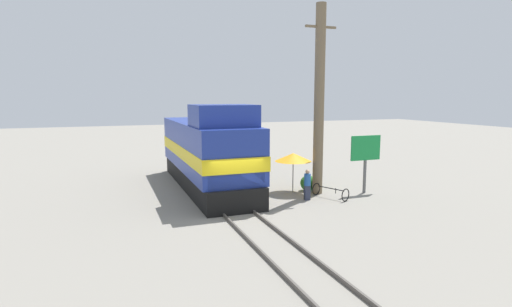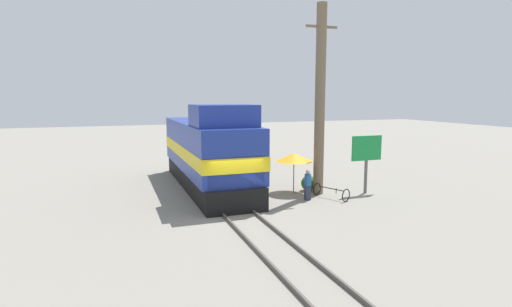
{
  "view_description": "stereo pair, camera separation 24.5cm",
  "coord_description": "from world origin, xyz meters",
  "px_view_note": "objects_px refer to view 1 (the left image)",
  "views": [
    {
      "loc": [
        -5.42,
        -17.15,
        5.32
      ],
      "look_at": [
        1.2,
        0.47,
        2.62
      ],
      "focal_mm": 28.0,
      "sensor_mm": 36.0,
      "label": 1
    },
    {
      "loc": [
        -5.19,
        -17.23,
        5.32
      ],
      "look_at": [
        1.2,
        0.47,
        2.62
      ],
      "focal_mm": 28.0,
      "sensor_mm": 36.0,
      "label": 2
    }
  ],
  "objects_px": {
    "person_bystander": "(307,184)",
    "bicycle": "(330,192)",
    "vendor_umbrella": "(293,157)",
    "billboard_sign": "(366,151)",
    "locomotive": "(208,153)",
    "utility_pole": "(319,100)"
  },
  "relations": [
    {
      "from": "person_bystander",
      "to": "bicycle",
      "type": "relative_size",
      "value": 0.79
    },
    {
      "from": "person_bystander",
      "to": "bicycle",
      "type": "xyz_separation_m",
      "value": [
        1.31,
        -0.13,
        -0.51
      ]
    },
    {
      "from": "vendor_umbrella",
      "to": "person_bystander",
      "type": "xyz_separation_m",
      "value": [
        -0.05,
        -1.8,
        -1.12
      ]
    },
    {
      "from": "billboard_sign",
      "to": "bicycle",
      "type": "distance_m",
      "value": 3.13
    },
    {
      "from": "billboard_sign",
      "to": "person_bystander",
      "type": "height_order",
      "value": "billboard_sign"
    },
    {
      "from": "locomotive",
      "to": "bicycle",
      "type": "bearing_deg",
      "value": -39.5
    },
    {
      "from": "person_bystander",
      "to": "bicycle",
      "type": "bearing_deg",
      "value": -5.66
    },
    {
      "from": "vendor_umbrella",
      "to": "billboard_sign",
      "type": "relative_size",
      "value": 0.69
    },
    {
      "from": "utility_pole",
      "to": "bicycle",
      "type": "bearing_deg",
      "value": -85.56
    },
    {
      "from": "bicycle",
      "to": "vendor_umbrella",
      "type": "bearing_deg",
      "value": 99.54
    },
    {
      "from": "vendor_umbrella",
      "to": "bicycle",
      "type": "height_order",
      "value": "vendor_umbrella"
    },
    {
      "from": "billboard_sign",
      "to": "bicycle",
      "type": "bearing_deg",
      "value": -170.82
    },
    {
      "from": "utility_pole",
      "to": "bicycle",
      "type": "relative_size",
      "value": 5.04
    },
    {
      "from": "billboard_sign",
      "to": "person_bystander",
      "type": "xyz_separation_m",
      "value": [
        -3.7,
        -0.26,
        -1.48
      ]
    },
    {
      "from": "locomotive",
      "to": "person_bystander",
      "type": "bearing_deg",
      "value": -46.47
    },
    {
      "from": "locomotive",
      "to": "billboard_sign",
      "type": "relative_size",
      "value": 3.78
    },
    {
      "from": "locomotive",
      "to": "bicycle",
      "type": "distance_m",
      "value": 7.3
    },
    {
      "from": "vendor_umbrella",
      "to": "bicycle",
      "type": "distance_m",
      "value": 2.82
    },
    {
      "from": "vendor_umbrella",
      "to": "bicycle",
      "type": "xyz_separation_m",
      "value": [
        1.26,
        -1.93,
        -1.63
      ]
    },
    {
      "from": "locomotive",
      "to": "person_bystander",
      "type": "xyz_separation_m",
      "value": [
        4.16,
        -4.38,
        -1.24
      ]
    },
    {
      "from": "locomotive",
      "to": "person_bystander",
      "type": "distance_m",
      "value": 6.16
    },
    {
      "from": "locomotive",
      "to": "bicycle",
      "type": "relative_size",
      "value": 6.01
    }
  ]
}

